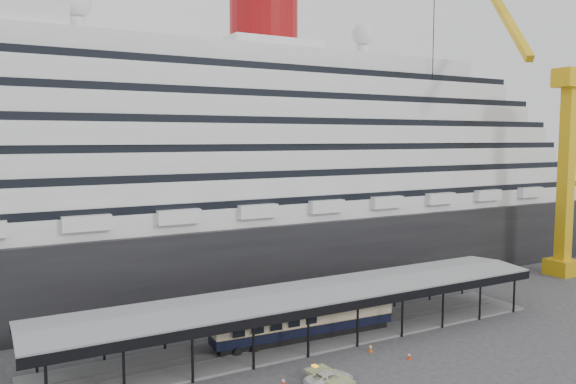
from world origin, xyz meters
name	(u,v)px	position (x,y,z in m)	size (l,w,h in m)	color
ground	(339,355)	(0.00, 0.00, 0.00)	(200.00, 200.00, 0.00)	#323235
cruise_ship	(215,156)	(0.05, 32.00, 18.35)	(130.00, 30.00, 43.90)	black
platform_canopy	(312,317)	(0.00, 5.00, 2.36)	(56.00, 9.18, 5.30)	slate
crane_yellow	(560,144)	(47.06, 10.54, 19.96)	(23.83, 18.78, 47.60)	gold
port_truck	(329,378)	(-4.50, -5.22, 0.61)	(2.04, 4.42, 1.23)	silver
pullman_carriage	(305,317)	(-0.84, 5.00, 2.42)	(20.19, 3.59, 19.72)	black
traffic_cone_left	(283,382)	(-8.00, -3.53, 0.42)	(0.47, 0.47, 0.85)	red
traffic_cone_mid	(409,356)	(5.25, -4.16, 0.35)	(0.40, 0.40, 0.70)	red
traffic_cone_right	(371,348)	(3.21, -0.85, 0.41)	(0.54, 0.54, 0.82)	#D2560B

